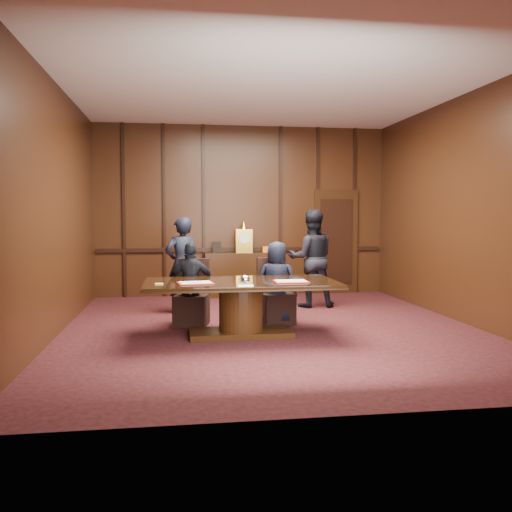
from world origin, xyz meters
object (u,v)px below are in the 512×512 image
(sideboard, at_px, (244,273))
(witness_right, at_px, (311,258))
(witness_left, at_px, (182,265))
(conference_table, at_px, (241,299))
(signatory_left, at_px, (191,284))
(signatory_right, at_px, (277,282))

(sideboard, distance_m, witness_right, 1.83)
(sideboard, distance_m, witness_left, 2.16)
(conference_table, bearing_deg, signatory_left, 129.09)
(sideboard, xyz_separation_m, witness_right, (1.05, -1.45, 0.39))
(conference_table, distance_m, witness_left, 2.13)
(conference_table, bearing_deg, sideboard, 82.24)
(signatory_left, relative_size, signatory_right, 0.99)
(witness_right, bearing_deg, witness_left, 10.41)
(witness_left, bearing_deg, conference_table, 87.93)
(signatory_right, bearing_deg, conference_table, 69.30)
(sideboard, xyz_separation_m, witness_left, (-1.28, -1.71, 0.33))
(witness_left, relative_size, witness_right, 0.93)
(sideboard, xyz_separation_m, conference_table, (-0.50, -3.67, 0.02))
(sideboard, bearing_deg, conference_table, -97.76)
(conference_table, distance_m, witness_right, 2.73)
(sideboard, height_order, conference_table, sideboard)
(sideboard, height_order, witness_left, witness_left)
(sideboard, xyz_separation_m, signatory_left, (-1.15, -2.87, 0.14))
(signatory_right, bearing_deg, witness_left, -20.76)
(signatory_left, bearing_deg, witness_left, -77.73)
(witness_left, bearing_deg, sideboard, -150.44)
(witness_left, distance_m, witness_right, 2.34)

